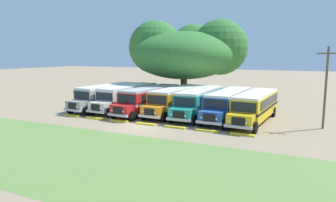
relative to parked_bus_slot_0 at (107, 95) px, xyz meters
name	(u,v)px	position (x,y,z in m)	size (l,w,h in m)	color
ground_plane	(139,127)	(8.85, -7.21, -1.58)	(220.00, 220.00, 0.00)	#937F60
foreground_grass_strip	(74,154)	(8.85, -15.62, -1.58)	(80.00, 11.70, 0.01)	olive
parked_bus_slot_0	(107,95)	(0.00, 0.00, 0.00)	(3.31, 10.93, 2.82)	#9E9993
parked_bus_slot_1	(128,96)	(2.72, 0.34, 0.00)	(3.08, 10.89, 2.82)	silver
parked_bus_slot_2	(150,98)	(6.03, -0.21, 0.00)	(3.32, 10.94, 2.82)	red
parked_bus_slot_3	(176,99)	(9.05, 0.55, 0.00)	(3.16, 10.90, 2.82)	orange
parked_bus_slot_4	(199,101)	(11.77, 0.48, 0.00)	(2.83, 10.86, 2.82)	teal
parked_bus_slot_5	(229,103)	(15.04, 0.39, 0.00)	(3.03, 10.88, 2.82)	#23519E
parked_bus_slot_6	(255,105)	(17.77, -0.01, 0.00)	(3.18, 10.91, 2.82)	yellow
curb_wheelstop_0	(72,116)	(-0.21, -6.02, -1.51)	(2.00, 0.36, 0.15)	yellow
curb_wheelstop_1	(95,118)	(2.81, -6.02, -1.51)	(2.00, 0.36, 0.15)	yellow
curb_wheelstop_2	(119,121)	(5.83, -6.02, -1.51)	(2.00, 0.36, 0.15)	yellow
curb_wheelstop_3	(146,124)	(8.85, -6.02, -1.51)	(2.00, 0.36, 0.15)	yellow
curb_wheelstop_4	(175,127)	(11.87, -6.02, -1.51)	(2.00, 0.36, 0.15)	yellow
curb_wheelstop_5	(207,131)	(14.89, -6.02, -1.51)	(2.00, 0.36, 0.15)	yellow
curb_wheelstop_6	(242,135)	(17.91, -6.02, -1.51)	(2.00, 0.36, 0.15)	yellow
broad_shade_tree	(187,52)	(6.30, 10.18, 5.30)	(15.96, 15.21, 11.31)	brown
utility_pole	(326,85)	(23.82, -0.52, 2.28)	(1.80, 0.20, 7.23)	brown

